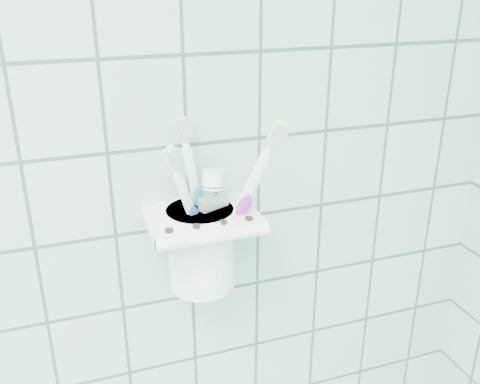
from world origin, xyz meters
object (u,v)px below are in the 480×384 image
object	(u,v)px
toothbrush_orange	(206,193)
toothbrush_blue	(211,200)
cup	(201,245)
toothpaste_tube	(212,223)
holder_bracket	(202,220)
toothbrush_pink	(211,205)

from	to	relation	value
toothbrush_orange	toothbrush_blue	bearing A→B (deg)	18.49
cup	toothbrush_orange	xyz separation A→B (m)	(0.01, 0.00, 0.07)
cup	toothpaste_tube	world-z (taller)	toothpaste_tube
toothpaste_tube	toothbrush_blue	bearing A→B (deg)	56.64
holder_bracket	toothbrush_pink	xyz separation A→B (m)	(0.01, 0.01, 0.01)
toothbrush_blue	cup	bearing A→B (deg)	-169.37
holder_bracket	toothpaste_tube	xyz separation A→B (m)	(0.01, -0.01, -0.00)
toothbrush_blue	toothpaste_tube	xyz separation A→B (m)	(-0.00, -0.02, -0.02)
cup	toothbrush_blue	size ratio (longest dim) A/B	0.51
cup	toothbrush_orange	world-z (taller)	toothbrush_orange
holder_bracket	toothbrush_orange	xyz separation A→B (m)	(0.01, 0.01, 0.03)
cup	toothbrush_blue	world-z (taller)	toothbrush_blue
cup	toothpaste_tube	xyz separation A→B (m)	(0.01, -0.01, 0.03)
toothbrush_orange	toothpaste_tube	xyz separation A→B (m)	(0.00, -0.02, -0.03)
toothbrush_blue	toothbrush_pink	bearing A→B (deg)	13.06
holder_bracket	toothpaste_tube	bearing A→B (deg)	-43.24
toothbrush_blue	toothbrush_orange	world-z (taller)	toothbrush_orange
cup	toothbrush_orange	size ratio (longest dim) A/B	0.47
holder_bracket	toothbrush_pink	size ratio (longest dim) A/B	0.69
holder_bracket	toothbrush_orange	world-z (taller)	toothbrush_orange
cup	toothbrush_blue	bearing A→B (deg)	20.61
toothbrush_pink	toothbrush_blue	distance (m)	0.01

